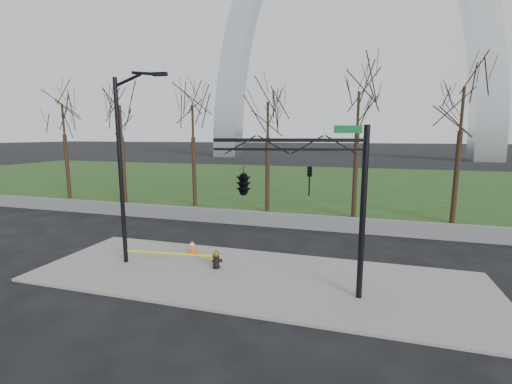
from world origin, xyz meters
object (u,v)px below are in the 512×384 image
(traffic_cone, at_px, (192,247))
(traffic_signal_mast, at_px, (266,181))
(fire_hydrant, at_px, (216,260))
(street_light, at_px, (125,158))

(traffic_cone, distance_m, traffic_signal_mast, 6.64)
(fire_hydrant, bearing_deg, traffic_signal_mast, -52.19)
(fire_hydrant, xyz_separation_m, street_light, (-3.92, -0.44, 4.23))
(street_light, bearing_deg, traffic_signal_mast, -16.19)
(fire_hydrant, bearing_deg, traffic_cone, 124.76)
(fire_hydrant, xyz_separation_m, traffic_cone, (-1.83, 1.40, -0.04))
(street_light, bearing_deg, fire_hydrant, 1.88)
(fire_hydrant, height_order, traffic_signal_mast, traffic_signal_mast)
(fire_hydrant, relative_size, traffic_signal_mast, 0.13)
(street_light, xyz_separation_m, traffic_signal_mast, (6.56, -1.36, -0.55))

